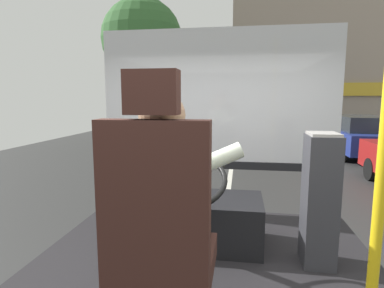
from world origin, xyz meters
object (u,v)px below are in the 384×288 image
object	(u,v)px
steering_console	(196,218)
fare_box	(320,200)
bus_driver	(166,194)
driver_seat	(161,239)
parked_car_blue	(359,135)

from	to	relation	value
steering_console	fare_box	distance (m)	0.99
bus_driver	steering_console	size ratio (longest dim) A/B	0.71
driver_seat	bus_driver	bearing A→B (deg)	90.00
driver_seat	bus_driver	world-z (taller)	driver_seat
steering_console	bus_driver	bearing A→B (deg)	-90.00
fare_box	driver_seat	bearing A→B (deg)	-133.67
bus_driver	steering_console	world-z (taller)	bus_driver
driver_seat	steering_console	xyz separation A→B (m)	(0.00, 1.16, -0.35)
fare_box	steering_console	bearing A→B (deg)	169.28
driver_seat	fare_box	xyz separation A→B (m)	(0.94, 0.98, -0.08)
bus_driver	steering_console	distance (m)	1.18
driver_seat	bus_driver	xyz separation A→B (m)	(-0.00, 0.11, 0.18)
driver_seat	parked_car_blue	xyz separation A→B (m)	(4.47, 10.47, -0.63)
driver_seat	parked_car_blue	world-z (taller)	driver_seat
fare_box	bus_driver	bearing A→B (deg)	-137.01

